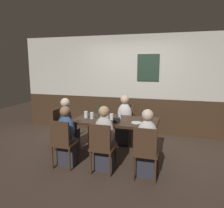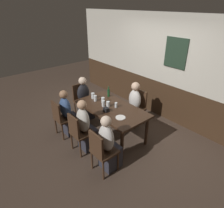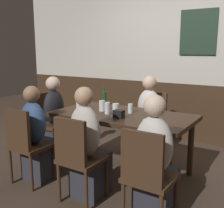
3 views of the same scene
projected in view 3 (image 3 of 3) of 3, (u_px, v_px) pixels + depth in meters
The scene contains 22 objects.
ground_plane at pixel (122, 171), 3.47m from camera, with size 12.00×12.00×0.00m, color #423328.
wall_back at pixel (173, 62), 4.58m from camera, with size 6.40×0.13×2.60m.
dining_table at pixel (123, 120), 3.34m from camera, with size 1.67×0.88×0.74m.
chair_mid_near at pixel (78, 155), 2.67m from camera, with size 0.40×0.40×0.88m.
chair_right_near at pixel (147, 173), 2.28m from camera, with size 0.40×0.40×0.88m.
chair_mid_far at pixel (152, 119), 4.08m from camera, with size 0.40×0.40×0.88m.
chair_head_west at pixel (49, 120), 4.03m from camera, with size 0.40×0.40×0.88m.
chair_left_near at pixel (26, 142), 3.05m from camera, with size 0.40×0.40×0.88m.
person_mid_near at pixel (88, 152), 2.80m from camera, with size 0.34×0.37×1.15m.
person_right_near at pixel (155, 168), 2.42m from camera, with size 0.34×0.37×1.14m.
person_mid_far at pixel (147, 122), 3.95m from camera, with size 0.34×0.37×1.14m.
person_head_west at pixel (57, 122), 3.95m from camera, with size 0.37×0.34×1.13m.
person_left_near at pixel (37, 141), 3.19m from camera, with size 0.34×0.37×1.11m.
tumbler_water at pixel (107, 109), 3.30m from camera, with size 0.07×0.07×0.14m.
beer_glass_tall at pixel (116, 109), 3.33m from camera, with size 0.08×0.08×0.12m.
pint_glass_amber at pixel (102, 106), 3.47m from camera, with size 0.08×0.08×0.13m.
tumbler_short at pixel (86, 106), 3.50m from camera, with size 0.07×0.07×0.14m.
pint_glass_stout at pixel (79, 104), 3.62m from camera, with size 0.08×0.08×0.14m.
highball_clear at pixel (130, 109), 3.35m from camera, with size 0.06×0.06×0.11m.
beer_bottle_green at pixel (104, 98), 3.82m from camera, with size 0.06×0.06×0.26m.
plate_white_large at pixel (152, 121), 2.97m from camera, with size 0.20×0.20×0.01m, color white.
condiment_caddy at pixel (119, 114), 3.11m from camera, with size 0.11×0.09×0.09m, color black.
Camera 3 is at (1.63, -2.80, 1.50)m, focal length 44.44 mm.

